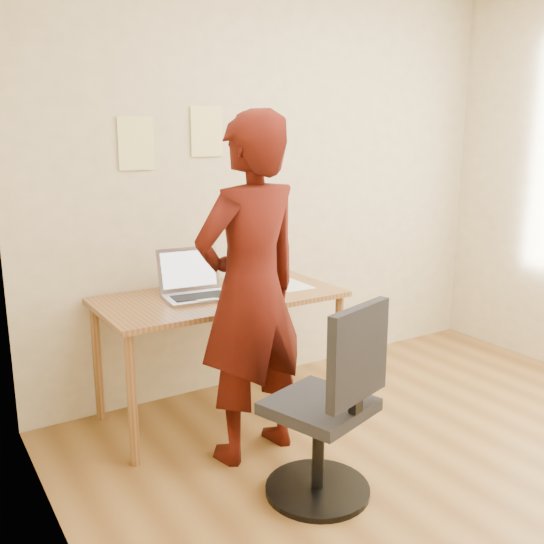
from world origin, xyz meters
TOP-DOWN VIEW (x-y plane):
  - room at (0.00, 0.00)m, footprint 3.58×3.58m
  - desk at (-0.65, 1.38)m, footprint 1.40×0.70m
  - laptop at (-0.79, 1.42)m, footprint 0.40×0.36m
  - paper_sheet at (-0.18, 1.36)m, footprint 0.21×0.29m
  - phone at (-0.42, 1.21)m, footprint 0.07×0.11m
  - wall_note_left at (-0.98, 1.74)m, footprint 0.21×0.00m
  - wall_note_mid at (-0.54, 1.74)m, footprint 0.21×0.00m
  - wall_note_right at (-0.09, 1.74)m, footprint 0.18×0.00m
  - office_chair at (-0.63, 0.34)m, footprint 0.53×0.54m
  - person at (-0.73, 0.88)m, footprint 0.71×0.52m

SIDE VIEW (x-z plane):
  - office_chair at x=-0.63m, z-range -0.07..0.88m
  - desk at x=-0.65m, z-range 0.28..1.02m
  - paper_sheet at x=-0.18m, z-range 0.74..0.74m
  - phone at x=-0.42m, z-range 0.74..0.75m
  - laptop at x=-0.79m, z-range 0.66..0.93m
  - person at x=-0.73m, z-range 0.00..1.77m
  - room at x=0.00m, z-range -0.04..2.74m
  - wall_note_right at x=-0.09m, z-range 1.48..1.72m
  - wall_note_left at x=-0.98m, z-range 1.45..1.75m
  - wall_note_mid at x=-0.54m, z-range 1.52..1.82m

